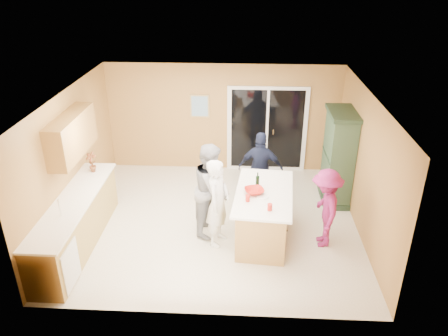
{
  "coord_description": "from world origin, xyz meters",
  "views": [
    {
      "loc": [
        0.55,
        -7.34,
        4.77
      ],
      "look_at": [
        0.15,
        0.1,
        1.15
      ],
      "focal_mm": 35.0,
      "sensor_mm": 36.0,
      "label": 1
    }
  ],
  "objects_px": {
    "woman_navy": "(261,169)",
    "green_hutch": "(338,158)",
    "woman_white": "(218,203)",
    "woman_grey": "(212,189)",
    "woman_magenta": "(325,208)",
    "kitchen_island": "(263,217)"
  },
  "relations": [
    {
      "from": "woman_navy",
      "to": "green_hutch",
      "type": "bearing_deg",
      "value": -164.19
    },
    {
      "from": "green_hutch",
      "to": "woman_grey",
      "type": "height_order",
      "value": "green_hutch"
    },
    {
      "from": "green_hutch",
      "to": "kitchen_island",
      "type": "bearing_deg",
      "value": -135.62
    },
    {
      "from": "woman_white",
      "to": "woman_grey",
      "type": "xyz_separation_m",
      "value": [
        -0.14,
        0.39,
        0.06
      ]
    },
    {
      "from": "woman_grey",
      "to": "woman_magenta",
      "type": "distance_m",
      "value": 2.07
    },
    {
      "from": "kitchen_island",
      "to": "green_hutch",
      "type": "relative_size",
      "value": 0.97
    },
    {
      "from": "woman_white",
      "to": "woman_grey",
      "type": "bearing_deg",
      "value": 36.82
    },
    {
      "from": "kitchen_island",
      "to": "green_hutch",
      "type": "bearing_deg",
      "value": 49.51
    },
    {
      "from": "woman_white",
      "to": "kitchen_island",
      "type": "bearing_deg",
      "value": -60.8
    },
    {
      "from": "woman_magenta",
      "to": "green_hutch",
      "type": "bearing_deg",
      "value": 163.55
    },
    {
      "from": "woman_grey",
      "to": "woman_navy",
      "type": "relative_size",
      "value": 1.12
    },
    {
      "from": "kitchen_island",
      "to": "woman_grey",
      "type": "xyz_separation_m",
      "value": [
        -0.95,
        0.21,
        0.44
      ]
    },
    {
      "from": "green_hutch",
      "to": "woman_grey",
      "type": "relative_size",
      "value": 1.12
    },
    {
      "from": "woman_navy",
      "to": "kitchen_island",
      "type": "bearing_deg",
      "value": 98.37
    },
    {
      "from": "woman_magenta",
      "to": "woman_navy",
      "type": "bearing_deg",
      "value": -141.96
    },
    {
      "from": "woman_navy",
      "to": "woman_white",
      "type": "bearing_deg",
      "value": 69.34
    },
    {
      "from": "woman_white",
      "to": "woman_magenta",
      "type": "height_order",
      "value": "woman_white"
    },
    {
      "from": "green_hutch",
      "to": "woman_navy",
      "type": "distance_m",
      "value": 1.64
    },
    {
      "from": "woman_navy",
      "to": "woman_magenta",
      "type": "xyz_separation_m",
      "value": [
        1.11,
        -1.43,
        -0.05
      ]
    },
    {
      "from": "woman_grey",
      "to": "woman_navy",
      "type": "xyz_separation_m",
      "value": [
        0.93,
        1.1,
        -0.09
      ]
    },
    {
      "from": "kitchen_island",
      "to": "woman_magenta",
      "type": "bearing_deg",
      "value": -1.15
    },
    {
      "from": "woman_grey",
      "to": "woman_navy",
      "type": "height_order",
      "value": "woman_grey"
    }
  ]
}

